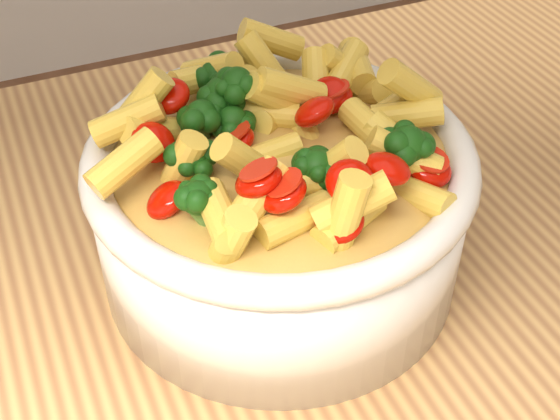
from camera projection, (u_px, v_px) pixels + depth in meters
name	position (u px, v px, depth m)	size (l,w,h in m)	color
table	(428.00, 384.00, 0.61)	(1.20, 0.80, 0.90)	tan
serving_bowl	(280.00, 208.00, 0.53)	(0.26, 0.26, 0.11)	silver
pasta_salad	(280.00, 126.00, 0.49)	(0.20, 0.20, 0.05)	#FDD550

